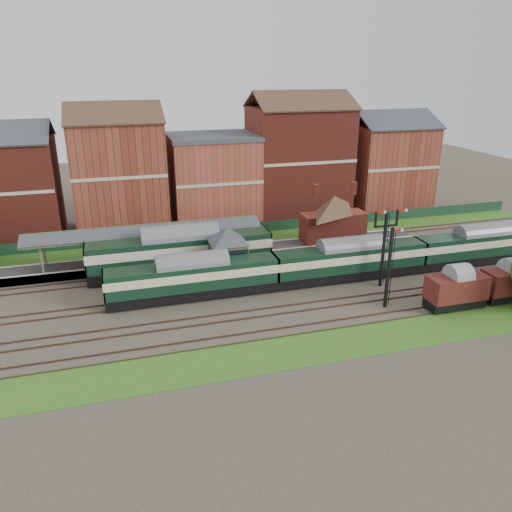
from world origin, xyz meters
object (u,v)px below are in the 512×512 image
object	(u,v)px
signal_box	(228,253)
semaphore_bracket	(384,244)
platform_railcar	(181,251)
goods_van_a	(456,289)
dmu_train	(350,259)

from	to	relation	value
signal_box	semaphore_bracket	size ratio (longest dim) A/B	0.73
platform_railcar	goods_van_a	size ratio (longest dim) A/B	3.54
semaphore_bracket	dmu_train	world-z (taller)	semaphore_bracket
signal_box	semaphore_bracket	xyz separation A→B (m)	(15.04, -5.75, 1.44)
semaphore_bracket	dmu_train	bearing A→B (deg)	134.04
semaphore_bracket	platform_railcar	world-z (taller)	semaphore_bracket
dmu_train	platform_railcar	bearing A→B (deg)	159.28
signal_box	goods_van_a	size ratio (longest dim) A/B	1.06
platform_railcar	dmu_train	bearing A→B (deg)	-20.72
dmu_train	goods_van_a	bearing A→B (deg)	-53.64
signal_box	platform_railcar	distance (m)	5.62
dmu_train	platform_railcar	size ratio (longest dim) A/B	2.54
semaphore_bracket	dmu_train	size ratio (longest dim) A/B	0.16
semaphore_bracket	goods_van_a	size ratio (longest dim) A/B	1.45
dmu_train	platform_railcar	world-z (taller)	platform_railcar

